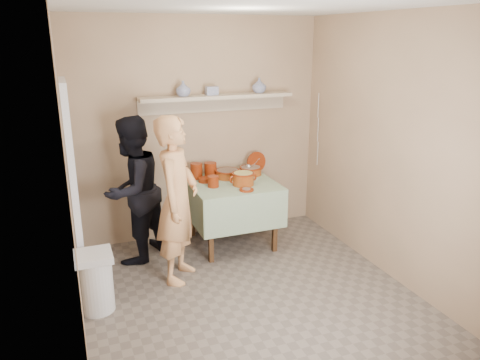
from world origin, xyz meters
name	(u,v)px	position (x,y,z in m)	size (l,w,h in m)	color
ground	(254,301)	(0.00, 0.00, 0.00)	(3.50, 3.50, 0.00)	#675B51
tile_panel	(74,187)	(-1.46, 0.95, 1.00)	(0.06, 0.70, 2.00)	silver
plate_stack_a	(196,171)	(-0.09, 1.56, 0.85)	(0.14, 0.14, 0.19)	#671A05
plate_stack_b	(211,170)	(0.09, 1.57, 0.85)	(0.15, 0.15, 0.17)	#671A05
bowl_stack	(213,181)	(0.00, 1.19, 0.82)	(0.12, 0.12, 0.12)	#671A05
empty_bowl	(205,180)	(-0.03, 1.40, 0.78)	(0.16, 0.16, 0.05)	#671A05
propped_lid	(256,162)	(0.68, 1.58, 0.88)	(0.26, 0.26, 0.02)	#671A05
vase_right	(259,85)	(0.72, 1.61, 1.81)	(0.17, 0.17, 0.18)	navy
vase_left	(183,89)	(-0.20, 1.60, 1.81)	(0.16, 0.16, 0.17)	navy
ceramic_box	(212,91)	(0.14, 1.62, 1.77)	(0.14, 0.10, 0.10)	navy
person_cook	(177,200)	(-0.53, 0.70, 0.83)	(0.61, 0.40, 1.67)	tan
person_helper	(132,190)	(-0.87, 1.28, 0.79)	(0.77, 0.60, 1.59)	black
room_shell	(255,131)	(0.00, 0.00, 1.61)	(3.04, 3.54, 2.62)	tan
serving_table	(232,192)	(0.25, 1.28, 0.64)	(0.97, 0.97, 0.76)	#4C2D16
cazuela_meat_a	(227,173)	(0.26, 1.46, 0.82)	(0.30, 0.30, 0.10)	maroon
cazuela_meat_b	(251,170)	(0.57, 1.48, 0.82)	(0.28, 0.28, 0.10)	maroon
ladle	(249,166)	(0.54, 1.46, 0.87)	(0.08, 0.26, 0.19)	silver
cazuela_rice	(243,178)	(0.34, 1.13, 0.85)	(0.33, 0.25, 0.14)	maroon
front_plate	(246,190)	(0.29, 0.93, 0.77)	(0.16, 0.16, 0.03)	#671A05
wall_shelf	(216,99)	(0.20, 1.65, 1.67)	(1.80, 0.25, 0.21)	tan
trash_bin	(96,282)	(-1.37, 0.37, 0.28)	(0.32, 0.32, 0.56)	silver
electrical_cord	(318,130)	(1.47, 1.48, 1.25)	(0.01, 0.05, 0.90)	silver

